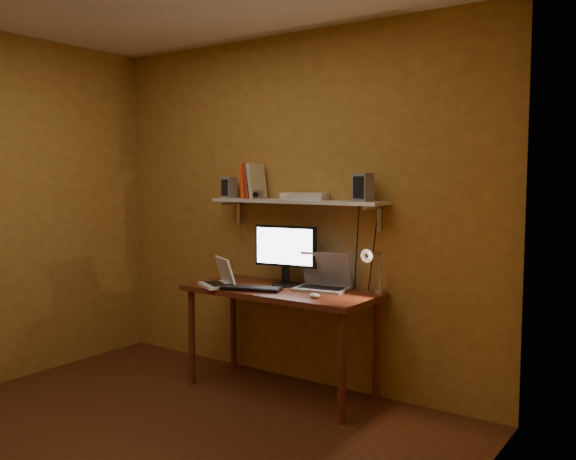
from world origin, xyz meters
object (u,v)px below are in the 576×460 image
Objects in this scene: desk at (281,301)px; monitor at (286,252)px; shelf_camera at (257,195)px; desk_lamp at (373,265)px; speaker_left at (229,187)px; netbook at (220,278)px; speaker_right at (363,187)px; mouse at (315,296)px; router at (305,196)px; wall_shelf at (296,202)px; laptop at (324,280)px; keyboard at (251,289)px.

desk is 2.89× the size of monitor.
shelf_camera reaches higher than desk.
speaker_left is (-1.30, 0.07, 0.50)m from desk_lamp.
speaker_right is at bearing 49.97° from netbook.
router reaches higher than mouse.
mouse is at bearing -137.06° from desk_lamp.
shelf_camera is (-0.86, -0.05, -0.06)m from speaker_right.
wall_shelf is 0.77m from desk_lamp.
mouse is 0.28× the size of router.
laptop is at bearing 5.18° from speaker_left.
shelf_camera is (0.33, -0.07, -0.05)m from speaker_left.
wall_shelf reaches higher than keyboard.
monitor is at bearing -179.81° from desk_lamp.
wall_shelf is at bearing 156.93° from mouse.
wall_shelf is at bearing 7.90° from speaker_left.
mouse is (0.11, -0.29, -0.05)m from laptop.
router is (0.50, 0.36, 0.59)m from netbook.
shelf_camera reaches higher than laptop.
desk_lamp is 1.39m from speaker_left.
laptop is at bearing -3.20° from monitor.
desk_lamp is 2.30× the size of speaker_left.
desk is 3.30× the size of keyboard.
wall_shelf is 0.60m from laptop.
netbook is at bearing -164.94° from desk_lamp.
keyboard is 1.36× the size of router.
shelf_camera is (-0.17, 0.30, 0.65)m from keyboard.
wall_shelf is 0.09m from router.
wall_shelf is 7.35× the size of speaker_right.
router reaches higher than desk_lamp.
monitor reaches higher than mouse.
speaker_left is at bearing 168.13° from laptop.
speaker_left is (-0.60, 0.08, 0.46)m from monitor.
keyboard is at bearing -115.55° from monitor.
netbook is at bearing -139.59° from wall_shelf.
desk_lamp is at bearing -6.57° from router.
netbook is (-0.42, -0.36, -0.55)m from wall_shelf.
laptop is (0.27, -0.05, -0.54)m from wall_shelf.
wall_shelf is 4.50× the size of router.
desk_lamp is at bearing -5.88° from wall_shelf.
wall_shelf reaches higher than netbook.
speaker_left reaches higher than laptop.
speaker_left is 1.47× the size of shelf_camera.
wall_shelf is at bearing 90.00° from desk.
keyboard is at bearing -27.35° from speaker_left.
monitor is at bearing 1.13° from speaker_left.
wall_shelf is 8.57× the size of speaker_left.
mouse reaches higher than keyboard.
wall_shelf is at bearing 10.97° from shelf_camera.
router reaches higher than wall_shelf.
speaker_left is (-0.64, 0.20, 0.79)m from desk.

